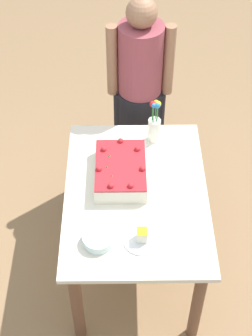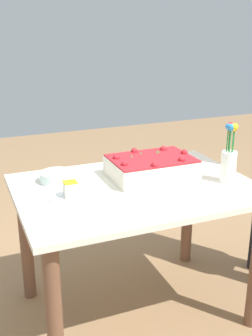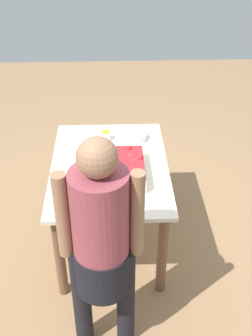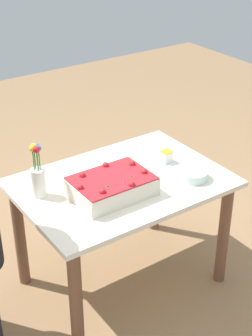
{
  "view_description": "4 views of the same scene",
  "coord_description": "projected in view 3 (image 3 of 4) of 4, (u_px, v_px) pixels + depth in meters",
  "views": [
    {
      "loc": [
        -1.98,
        0.08,
        3.01
      ],
      "look_at": [
        0.06,
        0.06,
        0.88
      ],
      "focal_mm": 55.0,
      "sensor_mm": 36.0,
      "label": 1
    },
    {
      "loc": [
        -0.79,
        -1.79,
        1.52
      ],
      "look_at": [
        -0.01,
        0.1,
        0.8
      ],
      "focal_mm": 45.0,
      "sensor_mm": 36.0,
      "label": 2
    },
    {
      "loc": [
        2.5,
        0.02,
        2.45
      ],
      "look_at": [
        0.07,
        0.12,
        0.76
      ],
      "focal_mm": 45.0,
      "sensor_mm": 36.0,
      "label": 3
    },
    {
      "loc": [
        1.41,
        2.1,
        2.23
      ],
      "look_at": [
        0.01,
        0.06,
        0.85
      ],
      "focal_mm": 55.0,
      "sensor_mm": 36.0,
      "label": 4
    }
  ],
  "objects": [
    {
      "name": "flower_vase",
      "position": [
        89.0,
        191.0,
        2.58
      ],
      "size": [
        0.08,
        0.08,
        0.31
      ],
      "color": "white",
      "rests_on": "dining_table"
    },
    {
      "name": "sheet_cake",
      "position": [
        122.0,
        168.0,
        2.89
      ],
      "size": [
        0.43,
        0.3,
        0.13
      ],
      "color": "silver",
      "rests_on": "dining_table"
    },
    {
      "name": "fruit_bowl",
      "position": [
        136.0,
        136.0,
        3.31
      ],
      "size": [
        0.17,
        0.17,
        0.05
      ],
      "primitive_type": "cylinder",
      "color": "silver",
      "rests_on": "dining_table"
    },
    {
      "name": "ground_plane",
      "position": [
        112.0,
        239.0,
        3.45
      ],
      "size": [
        8.0,
        8.0,
        0.0
      ],
      "primitive_type": "plane",
      "color": "#93704C"
    },
    {
      "name": "cake_knife",
      "position": [
        76.0,
        150.0,
        3.19
      ],
      "size": [
        0.17,
        0.16,
        0.0
      ],
      "primitive_type": "cube",
      "rotation": [
        0.0,
        0.0,
        5.53
      ],
      "color": "silver",
      "rests_on": "dining_table"
    },
    {
      "name": "dining_table",
      "position": [
        110.0,
        180.0,
        3.1
      ],
      "size": [
        1.18,
        0.84,
        0.74
      ],
      "color": "white",
      "rests_on": "ground_plane"
    },
    {
      "name": "serving_plate_with_slice",
      "position": [
        106.0,
        138.0,
        3.29
      ],
      "size": [
        0.21,
        0.21,
        0.08
      ],
      "color": "white",
      "rests_on": "dining_table"
    },
    {
      "name": "person_standing",
      "position": [
        101.0,
        242.0,
        2.23
      ],
      "size": [
        0.31,
        0.45,
        1.49
      ],
      "rotation": [
        0.0,
        0.0,
        3.14
      ],
      "color": "black",
      "rests_on": "ground_plane"
    }
  ]
}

